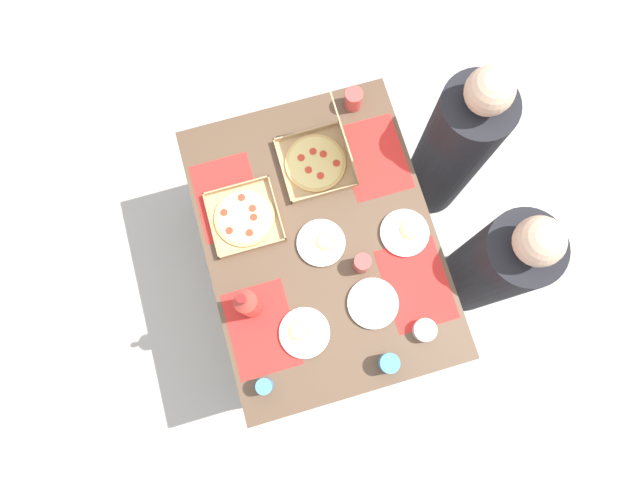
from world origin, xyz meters
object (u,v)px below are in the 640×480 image
pizza_box_edge_far (245,218)px  condiment_bowl (425,330)px  soda_bottle (248,304)px  cup_clear_right (353,99)px  plate_near_right (304,333)px  cup_dark (362,263)px  diner_left_seat (452,151)px  plate_far_left (405,233)px  cup_spare (265,386)px  cup_red (389,363)px  pizza_box_corner_right (322,158)px  plate_near_left (321,243)px  diner_right_seat (491,267)px  plate_middle (373,303)px

pizza_box_edge_far → condiment_bowl: 0.88m
soda_bottle → cup_clear_right: bearing=138.8°
plate_near_right → cup_dark: cup_dark is taller
soda_bottle → cup_clear_right: (-0.75, 0.66, -0.08)m
diner_left_seat → cup_dark: bearing=-53.9°
soda_bottle → diner_left_seat: size_ratio=0.27×
plate_far_left → cup_spare: 0.85m
soda_bottle → cup_spare: size_ratio=3.70×
cup_red → cup_dark: size_ratio=0.94×
pizza_box_corner_right → cup_dark: pizza_box_corner_right is taller
plate_near_right → cup_clear_right: size_ratio=2.13×
condiment_bowl → plate_near_left: bearing=-147.0°
pizza_box_corner_right → condiment_bowl: size_ratio=3.57×
soda_bottle → cup_dark: 0.49m
plate_near_right → diner_left_seat: size_ratio=0.17×
plate_near_right → plate_far_left: same height
pizza_box_corner_right → diner_right_seat: size_ratio=0.29×
cup_spare → condiment_bowl: bearing=92.6°
plate_far_left → pizza_box_edge_far: bearing=-111.6°
plate_middle → cup_clear_right: (-0.87, 0.18, 0.04)m
condiment_bowl → diner_left_seat: bearing=150.1°
plate_near_left → condiment_bowl: size_ratio=2.20×
cup_clear_right → diner_left_seat: size_ratio=0.08×
plate_near_left → diner_right_seat: size_ratio=0.18×
pizza_box_edge_far → plate_near_left: pizza_box_edge_far is taller
plate_far_left → condiment_bowl: 0.41m
pizza_box_corner_right → plate_near_left: pizza_box_corner_right is taller
pizza_box_edge_far → plate_near_right: bearing=11.9°
cup_red → diner_left_seat: (-0.85, 0.62, -0.24)m
cup_red → diner_left_seat: bearing=143.8°
plate_near_left → plate_middle: (0.30, 0.13, -0.00)m
plate_middle → diner_right_seat: 0.65m
plate_near_right → diner_left_seat: bearing=125.2°
cup_spare → cup_clear_right: (-1.07, 0.68, 0.00)m
pizza_box_corner_right → cup_clear_right: (-0.23, 0.21, -0.00)m
plate_far_left → cup_spare: size_ratio=2.37×
cup_spare → pizza_box_edge_far: bearing=172.6°
soda_bottle → diner_right_seat: size_ratio=0.28×
cup_dark → plate_near_left: bearing=-135.0°
plate_near_right → soda_bottle: bearing=-132.2°
plate_near_right → diner_right_seat: bearing=93.9°
pizza_box_edge_far → plate_near_left: 0.34m
diner_left_seat → plate_far_left: bearing=-47.1°
plate_near_right → cup_spare: bearing=-52.1°
diner_left_seat → diner_right_seat: 0.58m
plate_near_right → cup_red: bearing=54.1°
cup_spare → soda_bottle: bearing=175.3°
plate_near_right → plate_middle: 0.30m
plate_near_right → cup_clear_right: cup_clear_right is taller
plate_near_right → diner_right_seat: 0.94m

